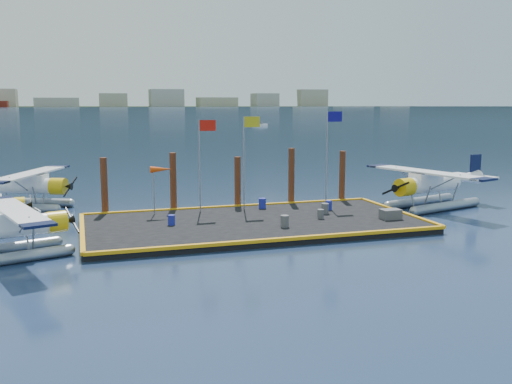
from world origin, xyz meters
TOP-DOWN VIEW (x-y plane):
  - ground at (0.00, 0.00)m, footprint 4000.00×4000.00m
  - dock at (0.00, 0.00)m, footprint 20.00×10.00m
  - dock_bumpers at (0.00, 0.00)m, footprint 20.25×10.25m
  - far_backdrop at (239.91, 1737.52)m, footprint 3050.00×2050.00m
  - seaplane_a at (-13.37, -3.24)m, footprint 8.35×8.92m
  - seaplane_c at (-13.72, 10.38)m, footprint 9.07×9.55m
  - seaplane_d at (13.75, 2.10)m, footprint 9.50×10.20m
  - drum_0 at (-4.95, 0.28)m, footprint 0.42×0.42m
  - drum_1 at (4.18, -0.58)m, footprint 0.41×0.41m
  - drum_2 at (5.85, 1.90)m, footprint 0.44×0.44m
  - drum_3 at (1.21, -2.22)m, footprint 0.49×0.49m
  - drum_4 at (5.09, 0.76)m, footprint 0.48×0.48m
  - drum_5 at (1.77, 3.74)m, footprint 0.49×0.49m
  - crate at (8.24, -2.02)m, footprint 1.22×0.81m
  - flagpole_red at (-2.29, 3.80)m, footprint 1.14×0.08m
  - flagpole_yellow at (0.70, 3.80)m, footprint 1.14×0.08m
  - flagpole_blue at (6.70, 3.80)m, footprint 1.14×0.08m
  - windsock at (-5.03, 3.80)m, footprint 1.40×0.44m
  - piling_0 at (-8.50, 5.40)m, footprint 0.44×0.44m
  - piling_1 at (-4.00, 5.40)m, footprint 0.44×0.44m
  - piling_2 at (0.50, 5.40)m, footprint 0.44×0.44m
  - piling_3 at (4.50, 5.40)m, footprint 0.44×0.44m
  - piling_4 at (8.50, 5.40)m, footprint 0.44×0.44m

SIDE VIEW (x-z plane):
  - ground at x=0.00m, z-range 0.00..0.00m
  - dock at x=0.00m, z-range 0.00..0.40m
  - dock_bumpers at x=0.00m, z-range 0.40..0.58m
  - drum_1 at x=4.18m, z-range 0.40..0.97m
  - drum_0 at x=-4.95m, z-range 0.40..0.99m
  - crate at x=8.24m, z-range 0.40..1.01m
  - drum_2 at x=5.85m, z-range 0.40..1.02m
  - drum_4 at x=5.09m, z-range 0.40..1.07m
  - drum_3 at x=1.21m, z-range 0.40..1.08m
  - drum_5 at x=1.77m, z-range 0.40..1.09m
  - seaplane_a at x=-13.37m, z-range -0.21..2.99m
  - seaplane_c at x=-13.72m, z-range -0.22..3.26m
  - seaplane_d at x=13.75m, z-range -0.23..3.40m
  - piling_2 at x=0.50m, z-range 0.00..3.80m
  - piling_0 at x=-8.50m, z-range 0.00..4.00m
  - piling_4 at x=8.50m, z-range 0.00..4.00m
  - piling_1 at x=-4.00m, z-range 0.00..4.20m
  - piling_3 at x=4.50m, z-range 0.00..4.30m
  - windsock at x=-5.03m, z-range 1.67..4.79m
  - flagpole_red at x=-2.29m, z-range 1.40..7.40m
  - flagpole_yellow at x=0.70m, z-range 1.41..7.61m
  - flagpole_blue at x=6.70m, z-range 1.44..7.94m
  - far_backdrop at x=239.91m, z-range -395.55..414.45m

